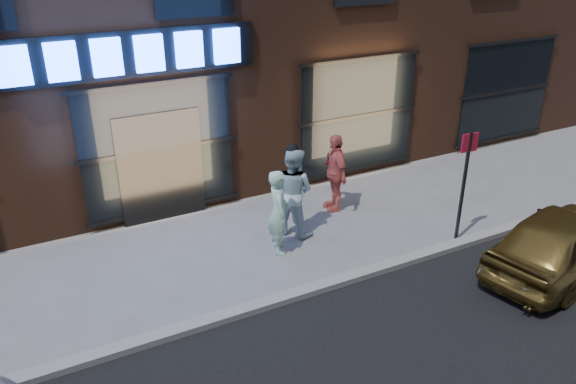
{
  "coord_description": "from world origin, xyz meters",
  "views": [
    {
      "loc": [
        -2.65,
        -7.03,
        5.81
      ],
      "look_at": [
        1.83,
        1.6,
        1.2
      ],
      "focal_mm": 35.0,
      "sensor_mm": 36.0,
      "label": 1
    }
  ],
  "objects_px": {
    "man_bowtie": "(279,212)",
    "man_cap": "(293,191)",
    "passerby": "(335,172)",
    "gold_sedan": "(563,240)",
    "sign_post": "(465,177)"
  },
  "relations": [
    {
      "from": "man_bowtie",
      "to": "man_cap",
      "type": "relative_size",
      "value": 0.91
    },
    {
      "from": "passerby",
      "to": "sign_post",
      "type": "bearing_deg",
      "value": 41.37
    },
    {
      "from": "man_bowtie",
      "to": "sign_post",
      "type": "xyz_separation_m",
      "value": [
        3.41,
        -1.29,
        0.54
      ]
    },
    {
      "from": "man_cap",
      "to": "sign_post",
      "type": "height_order",
      "value": "sign_post"
    },
    {
      "from": "passerby",
      "to": "gold_sedan",
      "type": "distance_m",
      "value": 4.72
    },
    {
      "from": "passerby",
      "to": "man_bowtie",
      "type": "bearing_deg",
      "value": -51.7
    },
    {
      "from": "man_bowtie",
      "to": "sign_post",
      "type": "relative_size",
      "value": 0.74
    },
    {
      "from": "man_cap",
      "to": "passerby",
      "type": "bearing_deg",
      "value": -101.37
    },
    {
      "from": "passerby",
      "to": "sign_post",
      "type": "height_order",
      "value": "sign_post"
    },
    {
      "from": "passerby",
      "to": "sign_post",
      "type": "distance_m",
      "value": 2.83
    },
    {
      "from": "gold_sedan",
      "to": "passerby",
      "type": "bearing_deg",
      "value": 17.12
    },
    {
      "from": "man_bowtie",
      "to": "sign_post",
      "type": "distance_m",
      "value": 3.69
    },
    {
      "from": "gold_sedan",
      "to": "man_bowtie",
      "type": "bearing_deg",
      "value": 41.97
    },
    {
      "from": "man_bowtie",
      "to": "passerby",
      "type": "distance_m",
      "value": 2.2
    },
    {
      "from": "gold_sedan",
      "to": "sign_post",
      "type": "xyz_separation_m",
      "value": [
        -0.89,
        1.71,
        0.77
      ]
    }
  ]
}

